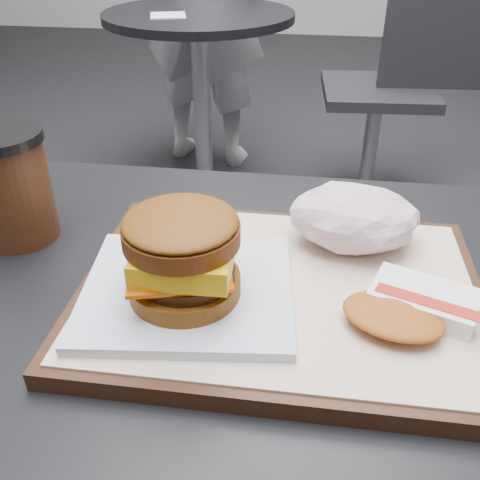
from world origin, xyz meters
name	(u,v)px	position (x,y,z in m)	size (l,w,h in m)	color
customer_table	(213,434)	(0.00, 0.00, 0.58)	(0.80, 0.60, 0.77)	#A5A5AA
serving_tray	(280,293)	(0.07, 0.02, 0.78)	(0.38, 0.28, 0.02)	black
breakfast_sandwich	(185,264)	(-0.02, -0.01, 0.83)	(0.21, 0.19, 0.09)	white
hash_brown	(410,307)	(0.18, -0.01, 0.80)	(0.13, 0.11, 0.02)	white
crumpled_wrapper	(354,218)	(0.14, 0.11, 0.82)	(0.13, 0.10, 0.06)	silver
coffee_cup	(10,184)	(-0.24, 0.10, 0.84)	(0.09, 0.09, 0.13)	#3B1D0E
neighbor_table	(201,67)	(-0.35, 1.65, 0.55)	(0.70, 0.70, 0.75)	black
napkin	(168,15)	(-0.44, 1.55, 0.75)	(0.12, 0.12, 0.00)	white
neighbor_chair	(398,79)	(0.40, 1.74, 0.51)	(0.61, 0.44, 0.88)	#959599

